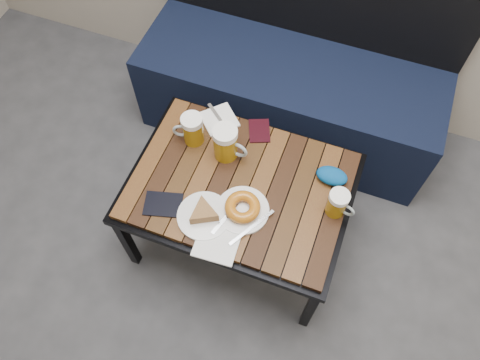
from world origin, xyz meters
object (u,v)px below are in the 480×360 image
(cafe_table, at_px, (240,189))
(beer_mug_centre, at_px, (226,143))
(plate_pie, at_px, (204,214))
(passport_burgundy, at_px, (259,131))
(bench, at_px, (290,88))
(beer_mug_left, at_px, (192,129))
(plate_bagel, at_px, (242,209))
(knit_pouch, at_px, (332,176))
(passport_navy, at_px, (163,204))
(beer_mug_right, at_px, (338,203))

(cafe_table, xyz_separation_m, beer_mug_centre, (-0.10, 0.11, 0.12))
(plate_pie, height_order, passport_burgundy, plate_pie)
(bench, xyz_separation_m, beer_mug_left, (-0.24, -0.56, 0.27))
(plate_bagel, bearing_deg, knit_pouch, 42.30)
(passport_burgundy, xyz_separation_m, knit_pouch, (0.33, -0.12, 0.02))
(bench, height_order, knit_pouch, bench)
(plate_pie, bearing_deg, passport_navy, -177.31)
(beer_mug_centre, xyz_separation_m, plate_bagel, (0.14, -0.21, -0.05))
(passport_burgundy, height_order, knit_pouch, knit_pouch)
(beer_mug_left, xyz_separation_m, beer_mug_right, (0.61, -0.11, -0.01))
(cafe_table, xyz_separation_m, beer_mug_left, (-0.24, 0.13, 0.11))
(bench, bearing_deg, cafe_table, -90.17)
(bench, bearing_deg, beer_mug_right, -61.69)
(plate_bagel, xyz_separation_m, passport_navy, (-0.28, -0.08, -0.02))
(plate_pie, bearing_deg, cafe_table, 67.02)
(passport_navy, bearing_deg, knit_pouch, 104.73)
(bench, relative_size, plate_pie, 7.19)
(bench, height_order, plate_pie, bench)
(bench, relative_size, beer_mug_right, 11.95)
(bench, distance_m, plate_pie, 0.89)
(bench, distance_m, passport_navy, 0.92)
(cafe_table, distance_m, beer_mug_centre, 0.19)
(beer_mug_left, xyz_separation_m, passport_navy, (0.01, -0.31, -0.06))
(passport_navy, bearing_deg, beer_mug_left, 166.48)
(cafe_table, relative_size, beer_mug_left, 6.23)
(beer_mug_right, bearing_deg, knit_pouch, 124.44)
(bench, distance_m, cafe_table, 0.70)
(plate_pie, xyz_separation_m, passport_burgundy, (0.06, 0.43, -0.02))
(plate_pie, bearing_deg, passport_burgundy, 81.82)
(beer_mug_right, bearing_deg, beer_mug_left, -177.41)
(beer_mug_left, relative_size, plate_bagel, 0.55)
(beer_mug_right, xyz_separation_m, passport_burgundy, (-0.37, 0.24, -0.06))
(cafe_table, relative_size, beer_mug_right, 7.17)
(cafe_table, xyz_separation_m, passport_navy, (-0.23, -0.18, 0.05))
(plate_pie, relative_size, passport_navy, 1.42)
(bench, bearing_deg, plate_bagel, -86.63)
(plate_bagel, relative_size, passport_navy, 1.78)
(beer_mug_left, height_order, knit_pouch, beer_mug_left)
(beer_mug_centre, distance_m, plate_bagel, 0.26)
(plate_bagel, relative_size, passport_burgundy, 2.14)
(beer_mug_left, xyz_separation_m, plate_pie, (0.17, -0.30, -0.05))
(beer_mug_left, relative_size, beer_mug_centre, 0.88)
(cafe_table, distance_m, passport_navy, 0.30)
(passport_navy, bearing_deg, plate_pie, 77.20)
(bench, relative_size, passport_burgundy, 12.30)
(beer_mug_right, height_order, plate_bagel, beer_mug_right)
(beer_mug_right, distance_m, plate_bagel, 0.34)
(plate_bagel, bearing_deg, beer_mug_right, 20.80)
(beer_mug_right, height_order, plate_pie, beer_mug_right)
(plate_bagel, xyz_separation_m, knit_pouch, (0.27, 0.24, 0.00))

